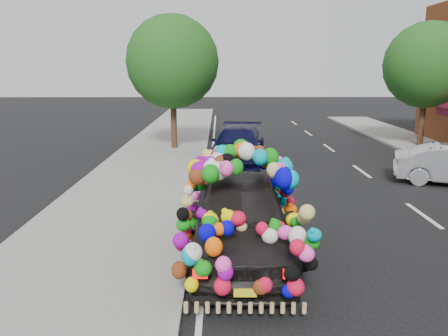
{
  "coord_description": "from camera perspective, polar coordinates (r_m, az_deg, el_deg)",
  "views": [
    {
      "loc": [
        -1.69,
        -10.71,
        3.7
      ],
      "look_at": [
        -1.57,
        0.22,
        1.22
      ],
      "focal_mm": 35.0,
      "sensor_mm": 36.0,
      "label": 1
    }
  ],
  "objects": [
    {
      "name": "tree_near_sidewalk",
      "position": [
        20.32,
        -6.77,
        13.58
      ],
      "size": [
        4.2,
        4.2,
        6.13
      ],
      "color": "#332114",
      "rests_on": "ground"
    },
    {
      "name": "tree_far_b",
      "position": [
        22.87,
        25.04,
        12.07
      ],
      "size": [
        4.0,
        4.0,
        5.9
      ],
      "color": "#332114",
      "rests_on": "ground"
    },
    {
      "name": "plush_art_car",
      "position": [
        8.69,
        2.22,
        -4.07
      ],
      "size": [
        2.41,
        5.08,
        2.3
      ],
      "rotation": [
        0.0,
        0.0,
        -0.02
      ],
      "color": "black",
      "rests_on": "ground"
    },
    {
      "name": "sidewalk",
      "position": [
        11.61,
        -13.65,
        -5.88
      ],
      "size": [
        4.0,
        60.0,
        0.12
      ],
      "primitive_type": "cube",
      "color": "gray",
      "rests_on": "ground"
    },
    {
      "name": "kerb",
      "position": [
        11.33,
        -3.94,
        -5.98
      ],
      "size": [
        0.15,
        60.0,
        0.13
      ],
      "primitive_type": "cube",
      "color": "gray",
      "rests_on": "ground"
    },
    {
      "name": "ground",
      "position": [
        11.46,
        7.95,
        -6.2
      ],
      "size": [
        100.0,
        100.0,
        0.0
      ],
      "primitive_type": "plane",
      "color": "black",
      "rests_on": "ground"
    },
    {
      "name": "navy_sedan",
      "position": [
        17.61,
        1.82,
        3.0
      ],
      "size": [
        2.64,
        5.17,
        1.44
      ],
      "primitive_type": "imported",
      "rotation": [
        0.0,
        0.0,
        -0.13
      ],
      "color": "black",
      "rests_on": "ground"
    },
    {
      "name": "lane_markings",
      "position": [
        12.5,
        24.57,
        -5.62
      ],
      "size": [
        6.0,
        50.0,
        0.01
      ],
      "primitive_type": null,
      "color": "silver",
      "rests_on": "ground"
    }
  ]
}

